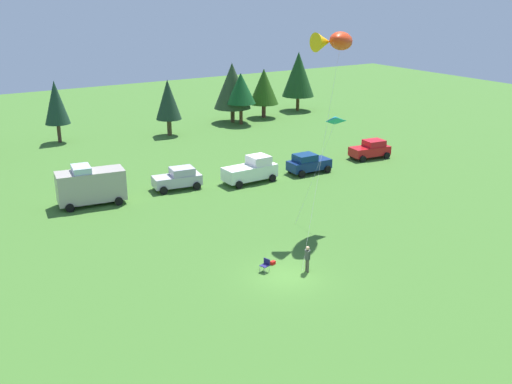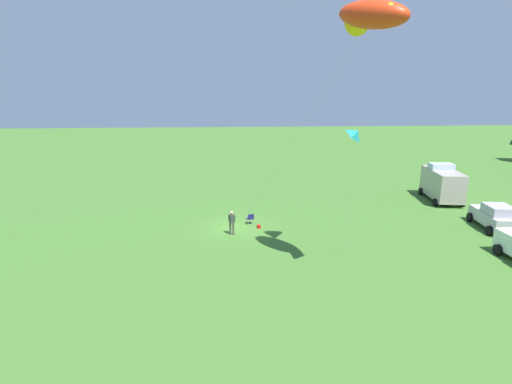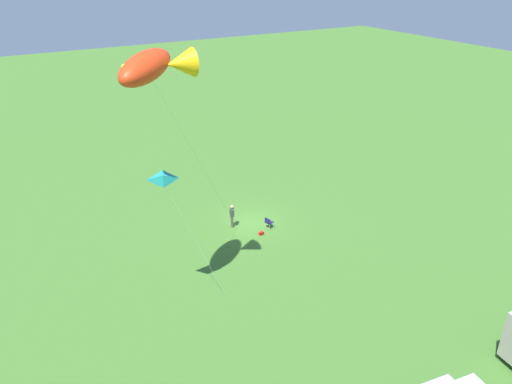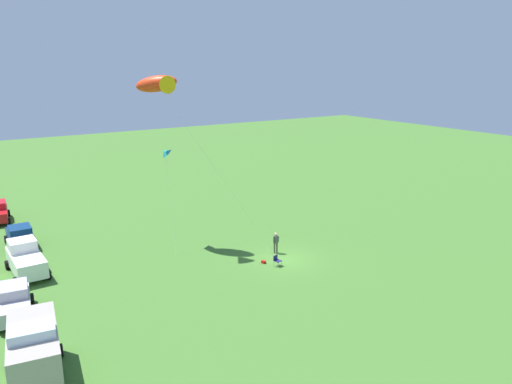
{
  "view_description": "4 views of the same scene",
  "coord_description": "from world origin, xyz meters",
  "px_view_note": "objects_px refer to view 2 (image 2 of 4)",
  "views": [
    {
      "loc": [
        -19.19,
        -27.35,
        16.9
      ],
      "look_at": [
        -0.1,
        3.36,
        4.54
      ],
      "focal_mm": 42.0,
      "sensor_mm": 36.0,
      "label": 1
    },
    {
      "loc": [
        28.16,
        -0.33,
        10.06
      ],
      "look_at": [
        -0.02,
        1.6,
        2.71
      ],
      "focal_mm": 28.0,
      "sensor_mm": 36.0,
      "label": 2
    },
    {
      "loc": [
        15.62,
        27.76,
        17.85
      ],
      "look_at": [
        1.65,
        3.56,
        4.4
      ],
      "focal_mm": 35.0,
      "sensor_mm": 36.0,
      "label": 3
    },
    {
      "loc": [
        -29.51,
        21.71,
        15.01
      ],
      "look_at": [
        1.46,
        1.68,
        5.39
      ],
      "focal_mm": 35.0,
      "sensor_mm": 36.0,
      "label": 4
    }
  ],
  "objects_px": {
    "person_kite_flyer": "(232,221)",
    "kite_delta_teal": "(358,135)",
    "kite_large_fish": "(370,16)",
    "folding_chair": "(250,218)",
    "van_motorhome_grey": "(442,183)",
    "car_silver_compact": "(495,216)",
    "backpack_on_grass": "(259,226)"
  },
  "relations": [
    {
      "from": "folding_chair",
      "to": "kite_delta_teal",
      "type": "height_order",
      "value": "kite_delta_teal"
    },
    {
      "from": "folding_chair",
      "to": "car_silver_compact",
      "type": "height_order",
      "value": "car_silver_compact"
    },
    {
      "from": "backpack_on_grass",
      "to": "van_motorhome_grey",
      "type": "height_order",
      "value": "van_motorhome_grey"
    },
    {
      "from": "person_kite_flyer",
      "to": "folding_chair",
      "type": "distance_m",
      "value": 2.67
    },
    {
      "from": "folding_chair",
      "to": "kite_large_fish",
      "type": "distance_m",
      "value": 16.61
    },
    {
      "from": "folding_chair",
      "to": "kite_large_fish",
      "type": "relative_size",
      "value": 0.06
    },
    {
      "from": "kite_large_fish",
      "to": "car_silver_compact",
      "type": "bearing_deg",
      "value": 118.46
    },
    {
      "from": "backpack_on_grass",
      "to": "kite_delta_teal",
      "type": "relative_size",
      "value": 0.04
    },
    {
      "from": "van_motorhome_grey",
      "to": "car_silver_compact",
      "type": "height_order",
      "value": "van_motorhome_grey"
    },
    {
      "from": "folding_chair",
      "to": "kite_delta_teal",
      "type": "distance_m",
      "value": 12.73
    },
    {
      "from": "folding_chair",
      "to": "person_kite_flyer",
      "type": "bearing_deg",
      "value": 128.85
    },
    {
      "from": "van_motorhome_grey",
      "to": "folding_chair",
      "type": "bearing_deg",
      "value": 114.88
    },
    {
      "from": "folding_chair",
      "to": "car_silver_compact",
      "type": "relative_size",
      "value": 0.19
    },
    {
      "from": "kite_large_fish",
      "to": "kite_delta_teal",
      "type": "relative_size",
      "value": 1.74
    },
    {
      "from": "van_motorhome_grey",
      "to": "kite_large_fish",
      "type": "distance_m",
      "value": 22.7
    },
    {
      "from": "van_motorhome_grey",
      "to": "car_silver_compact",
      "type": "relative_size",
      "value": 1.29
    },
    {
      "from": "kite_large_fish",
      "to": "folding_chair",
      "type": "bearing_deg",
      "value": -150.72
    },
    {
      "from": "person_kite_flyer",
      "to": "van_motorhome_grey",
      "type": "bearing_deg",
      "value": -56.47
    },
    {
      "from": "backpack_on_grass",
      "to": "kite_large_fish",
      "type": "xyz_separation_m",
      "value": [
        8.24,
        4.57,
        13.23
      ]
    },
    {
      "from": "folding_chair",
      "to": "kite_large_fish",
      "type": "bearing_deg",
      "value": -168.58
    },
    {
      "from": "backpack_on_grass",
      "to": "van_motorhome_grey",
      "type": "relative_size",
      "value": 0.06
    },
    {
      "from": "person_kite_flyer",
      "to": "car_silver_compact",
      "type": "xyz_separation_m",
      "value": [
        0.1,
        19.3,
        -0.07
      ]
    },
    {
      "from": "folding_chair",
      "to": "car_silver_compact",
      "type": "distance_m",
      "value": 18.02
    },
    {
      "from": "van_motorhome_grey",
      "to": "kite_large_fish",
      "type": "height_order",
      "value": "kite_large_fish"
    },
    {
      "from": "person_kite_flyer",
      "to": "backpack_on_grass",
      "type": "relative_size",
      "value": 5.44
    },
    {
      "from": "person_kite_flyer",
      "to": "backpack_on_grass",
      "type": "distance_m",
      "value": 2.54
    },
    {
      "from": "van_motorhome_grey",
      "to": "kite_delta_teal",
      "type": "height_order",
      "value": "kite_delta_teal"
    },
    {
      "from": "backpack_on_grass",
      "to": "van_motorhome_grey",
      "type": "distance_m",
      "value": 18.57
    },
    {
      "from": "folding_chair",
      "to": "backpack_on_grass",
      "type": "height_order",
      "value": "folding_chair"
    },
    {
      "from": "folding_chair",
      "to": "backpack_on_grass",
      "type": "relative_size",
      "value": 2.56
    },
    {
      "from": "person_kite_flyer",
      "to": "kite_delta_teal",
      "type": "xyz_separation_m",
      "value": [
        6.98,
        6.38,
        6.78
      ]
    },
    {
      "from": "person_kite_flyer",
      "to": "kite_delta_teal",
      "type": "relative_size",
      "value": 0.21
    }
  ]
}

